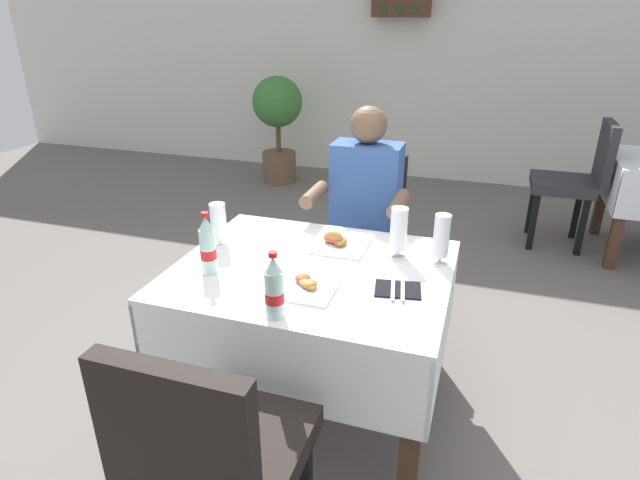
% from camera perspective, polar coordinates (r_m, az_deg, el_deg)
% --- Properties ---
extents(ground_plane, '(11.00, 11.00, 0.00)m').
position_cam_1_polar(ground_plane, '(2.39, 0.10, -21.25)').
color(ground_plane, '#66605B').
extents(back_wall, '(11.00, 0.12, 2.87)m').
position_cam_1_polar(back_wall, '(5.73, 13.80, 20.62)').
color(back_wall, silver).
rests_on(back_wall, ground).
extents(main_dining_table, '(1.11, 0.91, 0.74)m').
position_cam_1_polar(main_dining_table, '(2.20, -0.82, -6.93)').
color(main_dining_table, white).
rests_on(main_dining_table, ground).
extents(chair_far_diner_seat, '(0.44, 0.50, 0.97)m').
position_cam_1_polar(chair_far_diner_seat, '(2.93, 4.55, 0.96)').
color(chair_far_diner_seat, black).
rests_on(chair_far_diner_seat, ground).
extents(chair_near_camera_side, '(0.44, 0.50, 0.97)m').
position_cam_1_polar(chair_near_camera_side, '(1.60, -11.49, -22.12)').
color(chair_near_camera_side, black).
rests_on(chair_near_camera_side, ground).
extents(seated_diner_far, '(0.50, 0.46, 1.26)m').
position_cam_1_polar(seated_diner_far, '(2.77, 4.74, 3.04)').
color(seated_diner_far, '#282D42').
rests_on(seated_diner_far, ground).
extents(plate_near_camera, '(0.22, 0.22, 0.04)m').
position_cam_1_polar(plate_near_camera, '(1.95, -1.56, -5.09)').
color(plate_near_camera, white).
rests_on(plate_near_camera, main_dining_table).
extents(plate_far_diner, '(0.23, 0.23, 0.07)m').
position_cam_1_polar(plate_far_diner, '(2.30, 1.96, -0.20)').
color(plate_far_diner, white).
rests_on(plate_far_diner, main_dining_table).
extents(beer_glass_left, '(0.07, 0.07, 0.22)m').
position_cam_1_polar(beer_glass_left, '(2.19, 8.63, 0.82)').
color(beer_glass_left, white).
rests_on(beer_glass_left, main_dining_table).
extents(beer_glass_middle, '(0.07, 0.07, 0.21)m').
position_cam_1_polar(beer_glass_middle, '(2.16, 13.18, 0.15)').
color(beer_glass_middle, white).
rests_on(beer_glass_middle, main_dining_table).
extents(beer_glass_right, '(0.07, 0.07, 0.20)m').
position_cam_1_polar(beer_glass_right, '(2.31, -11.09, 1.71)').
color(beer_glass_right, white).
rests_on(beer_glass_right, main_dining_table).
extents(cola_bottle_primary, '(0.07, 0.07, 0.24)m').
position_cam_1_polar(cola_bottle_primary, '(1.75, -5.06, -5.43)').
color(cola_bottle_primary, silver).
rests_on(cola_bottle_primary, main_dining_table).
extents(cola_bottle_secondary, '(0.06, 0.06, 0.26)m').
position_cam_1_polar(cola_bottle_secondary, '(2.07, -12.23, -0.76)').
color(cola_bottle_secondary, silver).
rests_on(cola_bottle_secondary, main_dining_table).
extents(napkin_cutlery_set, '(0.19, 0.20, 0.01)m').
position_cam_1_polar(napkin_cutlery_set, '(1.97, 8.54, -5.36)').
color(napkin_cutlery_set, black).
rests_on(napkin_cutlery_set, main_dining_table).
extents(background_chair_left, '(0.50, 0.44, 0.97)m').
position_cam_1_polar(background_chair_left, '(4.36, 26.37, 6.23)').
color(background_chair_left, '#2D2D33').
rests_on(background_chair_left, ground).
extents(potted_plant_corner, '(0.51, 0.51, 1.10)m').
position_cam_1_polar(potted_plant_corner, '(5.53, -4.66, 13.29)').
color(potted_plant_corner, brown).
rests_on(potted_plant_corner, ground).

